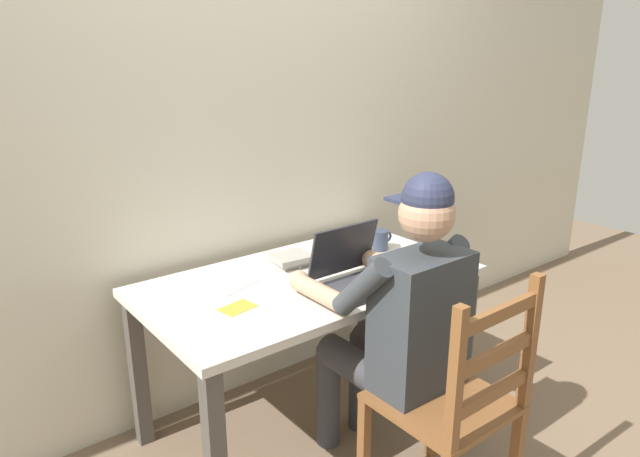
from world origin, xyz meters
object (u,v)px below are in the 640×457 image
desk (309,297)px  coffee_mug_white (360,253)px  coffee_mug_dark (379,240)px  landscape_photo_print (237,308)px  seated_person (399,317)px  laptop (357,271)px  computer_mouse (419,269)px  book_stack_main (291,259)px  wooden_chair (455,405)px

desk → coffee_mug_white: size_ratio=12.02×
desk → coffee_mug_dark: (0.47, 0.07, 0.14)m
landscape_photo_print → seated_person: bearing=-49.4°
laptop → seated_person: bearing=-98.8°
computer_mouse → landscape_photo_print: computer_mouse is taller
computer_mouse → book_stack_main: size_ratio=0.57×
seated_person → landscape_photo_print: seated_person is taller
laptop → landscape_photo_print: bearing=168.8°
desk → landscape_photo_print: size_ratio=10.59×
computer_mouse → coffee_mug_dark: size_ratio=0.80×
computer_mouse → landscape_photo_print: (-0.78, 0.17, -0.02)m
laptop → coffee_mug_white: size_ratio=2.88×
desk → seated_person: 0.47m
book_stack_main → coffee_mug_white: bearing=-34.1°
wooden_chair → coffee_mug_dark: 0.95m
desk → seated_person: bearing=-81.9°
landscape_photo_print → laptop: bearing=-20.6°
desk → coffee_mug_dark: size_ratio=11.03×
coffee_mug_dark → wooden_chair: bearing=-116.6°
book_stack_main → landscape_photo_print: (-0.41, -0.23, -0.03)m
desk → computer_mouse: size_ratio=13.77×
book_stack_main → landscape_photo_print: book_stack_main is taller
desk → book_stack_main: size_ratio=7.92×
computer_mouse → coffee_mug_dark: bearing=76.8°
wooden_chair → computer_mouse: (0.33, 0.49, 0.27)m
laptop → coffee_mug_dark: bearing=34.0°
laptop → wooden_chair: bearing=-94.5°
desk → laptop: laptop is taller
wooden_chair → landscape_photo_print: bearing=124.4°
seated_person → wooden_chair: (-0.00, -0.28, -0.22)m
wooden_chair → landscape_photo_print: 0.84m
coffee_mug_dark → book_stack_main: coffee_mug_dark is taller
desk → coffee_mug_dark: 0.49m
desk → landscape_photo_print: 0.41m
seated_person → coffee_mug_white: (0.21, 0.44, 0.08)m
coffee_mug_white → landscape_photo_print: (-0.66, -0.06, -0.05)m
computer_mouse → coffee_mug_dark: (0.08, 0.32, 0.03)m
computer_mouse → landscape_photo_print: size_ratio=0.77×
desk → laptop: (0.11, -0.18, 0.14)m
wooden_chair → desk: bearing=95.1°
book_stack_main → coffee_mug_dark: bearing=-11.1°
seated_person → computer_mouse: seated_person is taller
desk → computer_mouse: 0.48m
wooden_chair → book_stack_main: size_ratio=5.34×
wooden_chair → coffee_mug_white: wooden_chair is taller
computer_mouse → book_stack_main: book_stack_main is taller
laptop → coffee_mug_dark: (0.36, 0.24, -0.01)m
wooden_chair → landscape_photo_print: wooden_chair is taller
desk → coffee_mug_white: bearing=-3.4°
laptop → book_stack_main: laptop is taller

